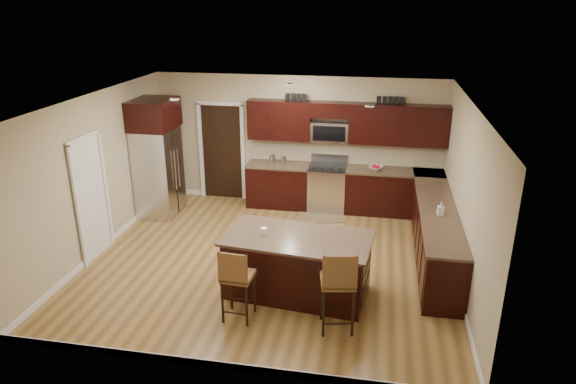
% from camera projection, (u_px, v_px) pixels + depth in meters
% --- Properties ---
extents(floor, '(6.00, 6.00, 0.00)m').
position_uv_depth(floor, '(271.00, 260.00, 8.65)').
color(floor, olive).
rests_on(floor, ground).
extents(ceiling, '(6.00, 6.00, 0.00)m').
position_uv_depth(ceiling, '(269.00, 101.00, 7.69)').
color(ceiling, silver).
rests_on(ceiling, wall_back).
extents(wall_back, '(6.00, 0.00, 6.00)m').
position_uv_depth(wall_back, '(298.00, 141.00, 10.70)').
color(wall_back, tan).
rests_on(wall_back, floor).
extents(wall_left, '(0.00, 5.50, 5.50)m').
position_uv_depth(wall_left, '(97.00, 175.00, 8.68)').
color(wall_left, tan).
rests_on(wall_left, floor).
extents(wall_right, '(0.00, 5.50, 5.50)m').
position_uv_depth(wall_right, '(466.00, 198.00, 7.67)').
color(wall_right, tan).
rests_on(wall_right, floor).
extents(base_cabinets, '(4.02, 3.96, 0.92)m').
position_uv_depth(base_cabinets, '(387.00, 210.00, 9.50)').
color(base_cabinets, black).
rests_on(base_cabinets, floor).
extents(upper_cabinets, '(4.00, 0.33, 0.80)m').
position_uv_depth(upper_cabinets, '(348.00, 122.00, 10.20)').
color(upper_cabinets, black).
rests_on(upper_cabinets, wall_back).
extents(range, '(0.76, 0.64, 1.11)m').
position_uv_depth(range, '(327.00, 187.00, 10.63)').
color(range, silver).
rests_on(range, floor).
extents(microwave, '(0.76, 0.31, 0.40)m').
position_uv_depth(microwave, '(330.00, 132.00, 10.36)').
color(microwave, silver).
rests_on(microwave, upper_cabinets).
extents(doorway, '(0.85, 0.03, 2.06)m').
position_uv_depth(doorway, '(222.00, 152.00, 11.08)').
color(doorway, black).
rests_on(doorway, floor).
extents(pantry_door, '(0.03, 0.80, 2.04)m').
position_uv_depth(pantry_door, '(91.00, 199.00, 8.51)').
color(pantry_door, white).
rests_on(pantry_door, floor).
extents(letter_decor, '(2.20, 0.03, 0.15)m').
position_uv_depth(letter_decor, '(342.00, 99.00, 10.07)').
color(letter_decor, black).
rests_on(letter_decor, upper_cabinets).
extents(island, '(2.22, 1.33, 0.92)m').
position_uv_depth(island, '(298.00, 267.00, 7.57)').
color(island, black).
rests_on(island, floor).
extents(stool_left, '(0.43, 0.43, 1.07)m').
position_uv_depth(stool_left, '(236.00, 277.00, 6.83)').
color(stool_left, brown).
rests_on(stool_left, floor).
extents(stool_right, '(0.51, 0.51, 1.18)m').
position_uv_depth(stool_right, '(338.00, 282.00, 6.57)').
color(stool_right, brown).
rests_on(stool_right, floor).
extents(refrigerator, '(0.79, 0.95, 2.35)m').
position_uv_depth(refrigerator, '(157.00, 157.00, 10.12)').
color(refrigerator, silver).
rests_on(refrigerator, floor).
extents(floor_mat, '(1.00, 0.77, 0.01)m').
position_uv_depth(floor_mat, '(321.00, 217.00, 10.36)').
color(floor_mat, brown).
rests_on(floor_mat, floor).
extents(fruit_bowl, '(0.37, 0.37, 0.07)m').
position_uv_depth(fruit_bowl, '(375.00, 168.00, 10.29)').
color(fruit_bowl, silver).
rests_on(fruit_bowl, base_cabinets).
extents(soap_bottle, '(0.10, 0.11, 0.21)m').
position_uv_depth(soap_bottle, '(441.00, 209.00, 8.12)').
color(soap_bottle, '#B2B2B2').
rests_on(soap_bottle, base_cabinets).
extents(canister_tall, '(0.12, 0.12, 0.20)m').
position_uv_depth(canister_tall, '(273.00, 159.00, 10.63)').
color(canister_tall, silver).
rests_on(canister_tall, base_cabinets).
extents(canister_short, '(0.11, 0.11, 0.17)m').
position_uv_depth(canister_short, '(284.00, 160.00, 10.59)').
color(canister_short, silver).
rests_on(canister_short, base_cabinets).
extents(island_jar, '(0.10, 0.10, 0.10)m').
position_uv_depth(island_jar, '(264.00, 231.00, 7.46)').
color(island_jar, white).
rests_on(island_jar, island).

